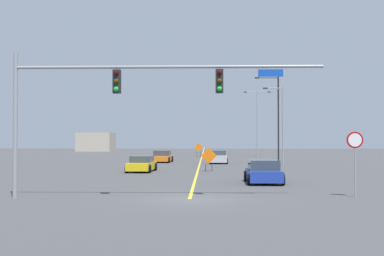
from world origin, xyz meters
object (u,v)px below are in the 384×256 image
street_lamp_mid_left (281,121)px  car_silver_approaching (218,157)px  traffic_signal_assembly (121,90)px  street_lamp_near_left (277,116)px  construction_sign_median_near (209,157)px  construction_sign_right_lane (199,148)px  car_orange_mid (162,157)px  car_blue_far (263,172)px  street_lamp_mid_right (257,118)px  car_yellow_near (142,164)px  stop_sign (355,151)px

street_lamp_mid_left → car_silver_approaching: size_ratio=1.88×
traffic_signal_assembly → street_lamp_near_left: bearing=69.5°
traffic_signal_assembly → construction_sign_median_near: (3.97, 18.31, -3.62)m
construction_sign_right_lane → car_orange_mid: (-3.82, -15.49, -0.69)m
street_lamp_mid_left → car_blue_far: size_ratio=1.95×
traffic_signal_assembly → street_lamp_mid_right: 52.51m
street_lamp_mid_right → car_yellow_near: 36.14m
street_lamp_mid_left → car_yellow_near: (-12.82, -11.09, -3.79)m
car_silver_approaching → street_lamp_mid_left: bearing=-19.2°
stop_sign → car_silver_approaching: (-5.58, 30.25, -1.44)m
traffic_signal_assembly → stop_sign: traffic_signal_assembly is taller
traffic_signal_assembly → construction_sign_right_lane: 49.05m
construction_sign_right_lane → car_silver_approaching: (2.37, -17.73, -0.63)m
traffic_signal_assembly → stop_sign: (10.56, 0.88, -2.72)m
car_blue_far → car_silver_approaching: (-2.21, 23.26, 0.00)m
stop_sign → car_orange_mid: bearing=109.9°
stop_sign → construction_sign_right_lane: size_ratio=1.48×
stop_sign → street_lamp_mid_right: street_lamp_mid_right is taller
car_yellow_near → car_orange_mid: bearing=89.2°
traffic_signal_assembly → street_lamp_mid_right: street_lamp_mid_right is taller
car_silver_approaching → car_yellow_near: size_ratio=0.98×
traffic_signal_assembly → car_blue_far: size_ratio=3.40×
construction_sign_median_near → car_orange_mid: bearing=109.0°
street_lamp_near_left → car_blue_far: (-3.79, -21.50, -4.37)m
street_lamp_mid_right → street_lamp_near_left: bearing=-90.5°
stop_sign → car_yellow_near: size_ratio=0.70×
street_lamp_mid_left → car_silver_approaching: bearing=160.8°
street_lamp_mid_left → stop_sign: bearing=-91.7°
car_silver_approaching → construction_sign_median_near: bearing=-94.5°
street_lamp_mid_right → construction_sign_median_near: (-7.23, -32.98, -4.43)m
street_lamp_mid_left → construction_sign_right_lane: size_ratio=3.94×
car_orange_mid → car_blue_far: 26.85m
traffic_signal_assembly → street_lamp_near_left: 31.35m
street_lamp_near_left → car_orange_mid: bearing=161.8°
car_yellow_near → car_blue_far: bearing=-49.1°
car_yellow_near → traffic_signal_assembly: bearing=-85.4°
traffic_signal_assembly → car_blue_far: bearing=47.6°
traffic_signal_assembly → street_lamp_mid_left: 31.06m
street_lamp_near_left → car_silver_approaching: size_ratio=2.15×
street_lamp_mid_left → construction_sign_median_near: 13.32m
construction_sign_median_near → car_orange_mid: 15.94m
stop_sign → street_lamp_mid_left: bearing=88.3°
street_lamp_mid_right → car_silver_approaching: bearing=-107.1°
construction_sign_median_near → street_lamp_mid_left: bearing=55.0°
stop_sign → car_blue_far: stop_sign is taller
car_blue_far → stop_sign: bearing=-64.3°
car_orange_mid → traffic_signal_assembly: bearing=-87.9°
traffic_signal_assembly → car_yellow_near: (-1.43, 17.80, -4.21)m
car_silver_approaching → car_yellow_near: 14.79m
traffic_signal_assembly → stop_sign: size_ratio=4.62×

